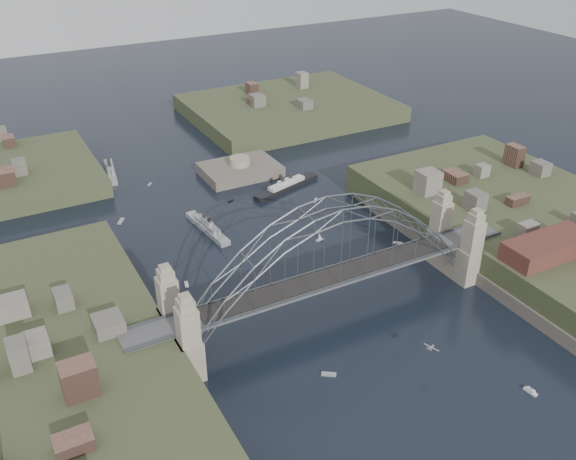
{
  "coord_description": "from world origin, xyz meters",
  "views": [
    {
      "loc": [
        -56.19,
        -85.91,
        76.56
      ],
      "look_at": [
        0.0,
        18.0,
        10.0
      ],
      "focal_mm": 39.0,
      "sensor_mm": 36.0,
      "label": 1
    }
  ],
  "objects_px": {
    "wharf_shed": "(548,247)",
    "ocean_liner": "(287,186)",
    "fort_island": "(240,175)",
    "naval_cruiser_near": "(207,227)",
    "naval_cruiser_far": "(110,171)",
    "bridge": "(332,260)"
  },
  "relations": [
    {
      "from": "wharf_shed",
      "to": "ocean_liner",
      "type": "height_order",
      "value": "wharf_shed"
    },
    {
      "from": "fort_island",
      "to": "ocean_liner",
      "type": "xyz_separation_m",
      "value": [
        7.38,
        -15.32,
        1.2
      ]
    },
    {
      "from": "naval_cruiser_near",
      "to": "ocean_liner",
      "type": "distance_m",
      "value": 31.02
    },
    {
      "from": "wharf_shed",
      "to": "naval_cruiser_far",
      "type": "distance_m",
      "value": 122.09
    },
    {
      "from": "bridge",
      "to": "naval_cruiser_far",
      "type": "relative_size",
      "value": 4.76
    },
    {
      "from": "naval_cruiser_near",
      "to": "naval_cruiser_far",
      "type": "relative_size",
      "value": 1.09
    },
    {
      "from": "wharf_shed",
      "to": "ocean_liner",
      "type": "distance_m",
      "value": 73.53
    },
    {
      "from": "ocean_liner",
      "to": "fort_island",
      "type": "bearing_deg",
      "value": 115.73
    },
    {
      "from": "ocean_liner",
      "to": "wharf_shed",
      "type": "bearing_deg",
      "value": -70.28
    },
    {
      "from": "naval_cruiser_far",
      "to": "ocean_liner",
      "type": "bearing_deg",
      "value": -39.41
    },
    {
      "from": "naval_cruiser_near",
      "to": "naval_cruiser_far",
      "type": "xyz_separation_m",
      "value": [
        -12.4,
        45.49,
        0.03
      ]
    },
    {
      "from": "naval_cruiser_far",
      "to": "ocean_liner",
      "type": "relative_size",
      "value": 0.78
    },
    {
      "from": "naval_cruiser_near",
      "to": "ocean_liner",
      "type": "relative_size",
      "value": 0.85
    },
    {
      "from": "fort_island",
      "to": "ocean_liner",
      "type": "relative_size",
      "value": 0.97
    },
    {
      "from": "fort_island",
      "to": "ocean_liner",
      "type": "bearing_deg",
      "value": -64.27
    },
    {
      "from": "wharf_shed",
      "to": "naval_cruiser_far",
      "type": "xyz_separation_m",
      "value": [
        -65.75,
        102.48,
        -9.08
      ]
    },
    {
      "from": "fort_island",
      "to": "wharf_shed",
      "type": "relative_size",
      "value": 1.1
    },
    {
      "from": "wharf_shed",
      "to": "naval_cruiser_near",
      "type": "distance_m",
      "value": 78.59
    },
    {
      "from": "naval_cruiser_far",
      "to": "wharf_shed",
      "type": "bearing_deg",
      "value": -57.32
    },
    {
      "from": "fort_island",
      "to": "wharf_shed",
      "type": "height_order",
      "value": "wharf_shed"
    },
    {
      "from": "naval_cruiser_near",
      "to": "wharf_shed",
      "type": "bearing_deg",
      "value": -46.89
    },
    {
      "from": "naval_cruiser_near",
      "to": "naval_cruiser_far",
      "type": "height_order",
      "value": "naval_cruiser_far"
    }
  ]
}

